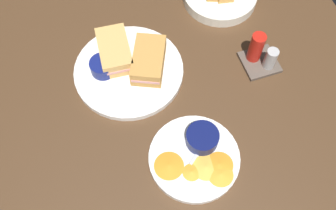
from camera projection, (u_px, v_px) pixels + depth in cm
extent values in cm
cube|color=#4C331E|center=(164.00, 83.00, 97.17)|extent=(110.00, 110.00, 3.00)
cylinder|color=white|center=(129.00, 71.00, 96.24)|extent=(28.06, 28.06, 1.60)
cube|color=#C68C42|center=(149.00, 60.00, 93.94)|extent=(14.97, 12.27, 4.80)
cube|color=#DB938E|center=(149.00, 60.00, 93.94)|extent=(14.96, 11.82, 0.80)
cube|color=tan|center=(115.00, 51.00, 95.28)|extent=(13.52, 8.53, 4.80)
cube|color=#DB938E|center=(115.00, 51.00, 95.28)|extent=(13.73, 7.94, 0.80)
cylinder|color=navy|center=(103.00, 67.00, 93.87)|extent=(6.43, 6.43, 3.41)
cylinder|color=black|center=(102.00, 64.00, 92.72)|extent=(5.27, 5.27, 0.60)
cube|color=silver|center=(141.00, 65.00, 95.88)|extent=(1.65, 5.56, 0.40)
ellipsoid|color=silver|center=(119.00, 67.00, 95.33)|extent=(2.67, 3.50, 0.80)
cylinder|color=white|center=(196.00, 157.00, 85.17)|extent=(20.80, 20.80, 1.60)
cylinder|color=#0C144C|center=(202.00, 138.00, 84.76)|extent=(7.56, 7.56, 3.35)
cylinder|color=olive|center=(203.00, 136.00, 83.64)|extent=(6.20, 6.20, 0.60)
cube|color=silver|center=(197.00, 155.00, 84.39)|extent=(4.02, 4.82, 0.40)
ellipsoid|color=silver|center=(209.00, 136.00, 86.41)|extent=(3.71, 3.88, 0.80)
cone|color=gold|center=(206.00, 167.00, 82.96)|extent=(6.69, 6.69, 0.60)
cone|color=orange|center=(169.00, 165.00, 83.14)|extent=(9.21, 9.21, 0.60)
cone|color=gold|center=(192.00, 172.00, 82.43)|extent=(4.24, 4.24, 0.60)
cone|color=gold|center=(221.00, 174.00, 82.19)|extent=(6.38, 6.38, 0.60)
cone|color=orange|center=(220.00, 164.00, 83.27)|extent=(8.83, 8.83, 0.60)
cube|color=brown|center=(259.00, 62.00, 97.86)|extent=(9.00, 9.00, 1.00)
cylinder|color=red|center=(256.00, 47.00, 94.29)|extent=(3.60, 3.60, 8.50)
cylinder|color=#B2B2B2|center=(270.00, 59.00, 94.17)|extent=(3.00, 3.00, 6.00)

